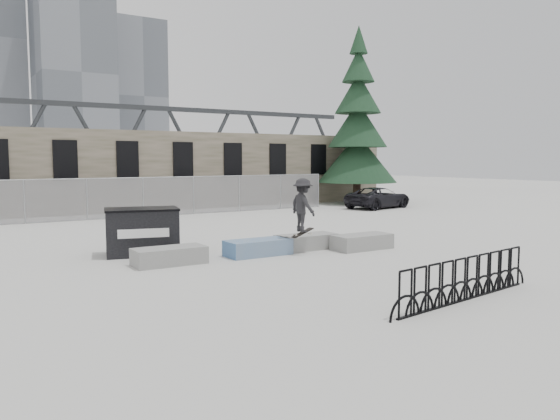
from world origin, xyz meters
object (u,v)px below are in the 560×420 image
object	(u,v)px
bike_rack	(466,280)
planter_center_right	(306,241)
spruce_tree	(358,133)
suv	(379,198)
skateboarder	(303,205)
planter_offset	(362,241)
planter_center_left	(258,247)
dumpster	(142,231)
planter_far_left	(169,255)

from	to	relation	value
bike_rack	planter_center_right	bearing A→B (deg)	82.73
spruce_tree	suv	xyz separation A→B (m)	(-1.12, -3.32, -4.02)
planter_center_right	spruce_tree	xyz separation A→B (m)	(13.32, 13.24, 4.38)
skateboarder	suv	bearing A→B (deg)	-51.11
planter_offset	spruce_tree	xyz separation A→B (m)	(11.79, 14.22, 4.38)
bike_rack	skateboarder	distance (m)	6.52
planter_center_right	bike_rack	xyz separation A→B (m)	(-0.90, -7.09, 0.17)
planter_center_left	skateboarder	xyz separation A→B (m)	(1.31, -0.51, 1.25)
planter_center_left	skateboarder	bearing A→B (deg)	-21.24
planter_center_right	bike_rack	size ratio (longest dim) A/B	0.41
planter_center_right	skateboarder	bearing A→B (deg)	-132.61
dumpster	spruce_tree	size ratio (longest dim) A/B	0.21
planter_offset	suv	distance (m)	15.26
planter_far_left	bike_rack	world-z (taller)	bike_rack
planter_center_right	spruce_tree	distance (m)	19.29
planter_center_left	skateboarder	world-z (taller)	skateboarder
planter_center_left	spruce_tree	bearing A→B (deg)	41.32
planter_center_left	bike_rack	bearing A→B (deg)	-81.66
spruce_tree	skateboarder	world-z (taller)	spruce_tree
planter_center_left	dumpster	size ratio (longest dim) A/B	0.82
dumpster	suv	size ratio (longest dim) A/B	0.54
suv	skateboarder	bearing A→B (deg)	118.23
spruce_tree	suv	distance (m)	5.33
dumpster	skateboarder	distance (m)	5.01
planter_center_left	planter_center_right	world-z (taller)	same
bike_rack	spruce_tree	world-z (taller)	spruce_tree
planter_center_right	spruce_tree	bearing A→B (deg)	44.83
suv	planter_offset	bearing A→B (deg)	124.27
spruce_tree	skateboarder	distance (m)	19.94
planter_far_left	dumpster	size ratio (longest dim) A/B	0.82
dumpster	planter_center_left	bearing A→B (deg)	-20.54
planter_center_left	planter_offset	distance (m)	3.55
dumpster	skateboarder	xyz separation A→B (m)	(4.25, -2.53, 0.79)
planter_far_left	planter_offset	world-z (taller)	same
planter_offset	skateboarder	size ratio (longest dim) A/B	1.10
planter_offset	planter_center_right	bearing A→B (deg)	147.36
bike_rack	dumpster	bearing A→B (deg)	113.86
dumpster	skateboarder	bearing A→B (deg)	-16.80
planter_far_left	planter_center_left	distance (m)	2.82
bike_rack	suv	xyz separation A→B (m)	(13.11, 17.01, 0.18)
skateboarder	planter_offset	bearing A→B (deg)	-99.02
planter_center_left	bike_rack	world-z (taller)	bike_rack
skateboarder	spruce_tree	bearing A→B (deg)	-45.72
planter_offset	bike_rack	distance (m)	6.58
planter_far_left	skateboarder	distance (m)	4.35
bike_rack	planter_offset	bearing A→B (deg)	68.27
planter_center_left	spruce_tree	size ratio (longest dim) A/B	0.17
planter_offset	bike_rack	size ratio (longest dim) A/B	0.41
dumpster	planter_center_right	bearing A→B (deg)	-7.03
planter_center_left	spruce_tree	distance (m)	20.76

